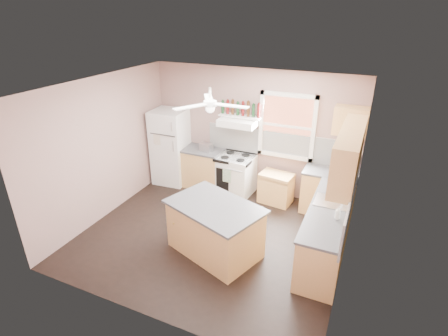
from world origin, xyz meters
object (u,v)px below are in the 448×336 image
at_px(refrigerator, 171,147).
at_px(island, 215,230).
at_px(cart, 276,188).
at_px(toaster, 206,147).
at_px(stove, 235,175).

xyz_separation_m(refrigerator, island, (2.08, -2.00, -0.43)).
bearing_deg(cart, refrigerator, -172.55).
height_order(cart, island, island).
bearing_deg(cart, island, -95.84).
distance_m(refrigerator, cart, 2.59).
distance_m(refrigerator, island, 2.91).
height_order(refrigerator, toaster, refrigerator).
relative_size(toaster, cart, 0.42).
height_order(refrigerator, stove, refrigerator).
bearing_deg(refrigerator, cart, -3.76).
bearing_deg(stove, toaster, -171.31).
relative_size(refrigerator, cart, 2.61).
distance_m(toaster, stove, 0.88).
distance_m(toaster, island, 2.41).
bearing_deg(toaster, island, -51.37).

